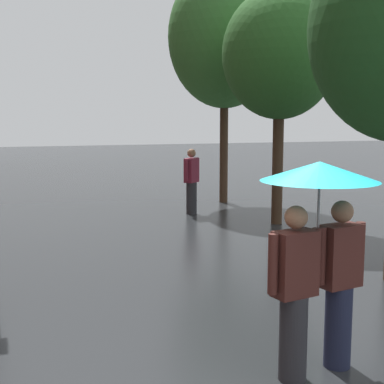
# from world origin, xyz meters

# --- Properties ---
(ground_plane) EXTENTS (80.00, 80.00, 0.00)m
(ground_plane) POSITION_xyz_m (0.00, 0.00, 0.00)
(ground_plane) COLOR #26282B
(street_tree_1) EXTENTS (2.51, 2.51, 5.14)m
(street_tree_1) POSITION_xyz_m (3.39, 6.84, 3.71)
(street_tree_1) COLOR #473323
(street_tree_1) RESTS_ON ground
(street_tree_2) EXTENTS (3.06, 3.06, 6.41)m
(street_tree_2) POSITION_xyz_m (3.39, 10.11, 4.49)
(street_tree_2) COLOR #473323
(street_tree_2) RESTS_ON ground
(couple_under_umbrella) EXTENTS (1.13, 1.09, 2.01)m
(couple_under_umbrella) POSITION_xyz_m (0.42, 0.11, 1.33)
(couple_under_umbrella) COLOR #2D2D33
(couple_under_umbrella) RESTS_ON ground
(pedestrian_walking_midground) EXTENTS (0.45, 0.43, 1.60)m
(pedestrian_walking_midground) POSITION_xyz_m (1.96, 8.61, 0.82)
(pedestrian_walking_midground) COLOR #2D2D33
(pedestrian_walking_midground) RESTS_ON ground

